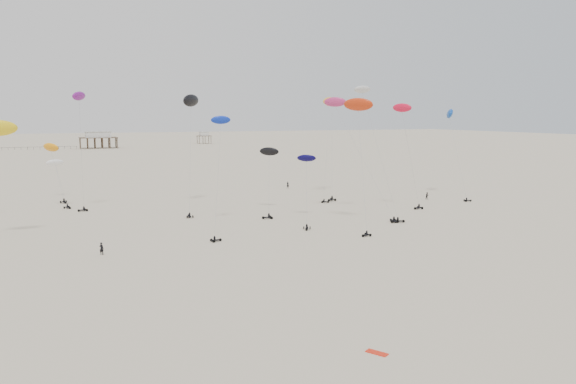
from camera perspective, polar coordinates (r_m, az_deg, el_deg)
name	(u,v)px	position (r m, az deg, el deg)	size (l,w,h in m)	color
ground_plane	(162,171)	(196.64, -12.65, 2.07)	(900.00, 900.00, 0.00)	beige
pavilion_main	(98,141)	(343.94, -18.70, 4.94)	(21.00, 13.00, 9.80)	brown
pavilion_small	(204,138)	(384.70, -8.53, 5.41)	(9.00, 7.00, 8.00)	brown
rig_0	(58,174)	(138.41, -22.36, 1.70)	(4.59, 13.72, 13.08)	black
rig_2	(80,124)	(118.40, -20.39, 6.48)	(3.73, 4.38, 23.78)	black
rig_3	(307,178)	(100.57, 1.90, 1.40)	(7.58, 13.20, 15.12)	black
rig_4	(54,158)	(124.26, -22.67, 3.17)	(5.64, 5.66, 13.62)	black
rig_6	(329,117)	(131.40, 4.14, 7.65)	(9.36, 12.91, 24.33)	black
rig_7	(373,128)	(106.57, 8.66, 6.40)	(4.42, 13.30, 25.48)	black
rig_9	(269,168)	(110.31, -1.96, 2.40)	(7.17, 12.59, 14.87)	black
rig_10	(407,137)	(116.07, 11.99, 5.47)	(5.83, 5.24, 21.49)	black
rig_12	(332,129)	(133.34, 4.48, 6.37)	(9.54, 14.28, 24.23)	black
rig_13	(359,116)	(96.66, 7.22, 7.62)	(7.11, 13.14, 22.80)	black
rig_14	(451,122)	(138.38, 16.27, 6.86)	(6.10, 14.27, 21.65)	black
rig_15	(191,111)	(118.75, -9.85, 8.11)	(7.55, 18.64, 25.52)	black
rig_16	(350,131)	(107.98, 6.28, 6.14)	(7.31, 17.92, 25.24)	black
rig_18	(219,153)	(93.83, -6.99, 3.95)	(7.56, 14.85, 22.11)	black
spectator_0	(102,255)	(81.65, -18.39, -6.06)	(0.73, 0.51, 2.02)	black
spectator_1	(427,199)	(131.71, 13.95, -0.72)	(0.93, 0.54, 1.90)	black
spectator_3	(288,188)	(147.22, -0.03, 0.39)	(0.74, 0.51, 2.03)	black
grounded_kite_b	(377,353)	(47.51, 9.02, -15.87)	(1.80, 0.70, 0.07)	red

